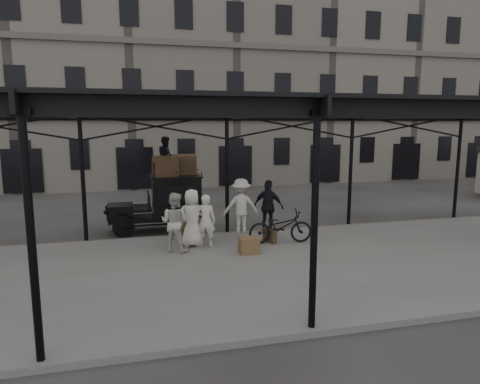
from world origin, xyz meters
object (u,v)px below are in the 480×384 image
at_px(porter_left, 206,221).
at_px(steamer_trunk_roof_near, 165,168).
at_px(taxi, 168,200).
at_px(steamer_trunk_platform, 192,230).
at_px(bicycle, 280,227).
at_px(porter_official, 269,207).

relative_size(porter_left, steamer_trunk_roof_near, 1.94).
relative_size(taxi, porter_left, 2.10).
relative_size(steamer_trunk_roof_near, steamer_trunk_platform, 1.12).
bearing_deg(taxi, porter_left, -71.75).
relative_size(taxi, steamer_trunk_roof_near, 4.07).
height_order(porter_left, steamer_trunk_platform, porter_left).
bearing_deg(steamer_trunk_roof_near, bicycle, -50.07).
bearing_deg(steamer_trunk_roof_near, taxi, 61.44).
bearing_deg(porter_official, bicycle, 129.32).
bearing_deg(bicycle, taxi, 54.06).
distance_m(porter_left, porter_official, 2.81).
relative_size(porter_left, porter_official, 0.88).
distance_m(porter_official, steamer_trunk_platform, 2.94).
bearing_deg(taxi, porter_official, -26.79).
distance_m(porter_official, steamer_trunk_roof_near, 4.15).
xyz_separation_m(steamer_trunk_roof_near, steamer_trunk_platform, (0.75, -1.56, -2.06)).
height_order(porter_official, bicycle, porter_official).
distance_m(porter_left, steamer_trunk_platform, 1.34).
bearing_deg(porter_official, steamer_trunk_platform, 41.28).
bearing_deg(steamer_trunk_platform, bicycle, -29.71).
bearing_deg(steamer_trunk_roof_near, porter_left, -79.23).
height_order(bicycle, steamer_trunk_roof_near, steamer_trunk_roof_near).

